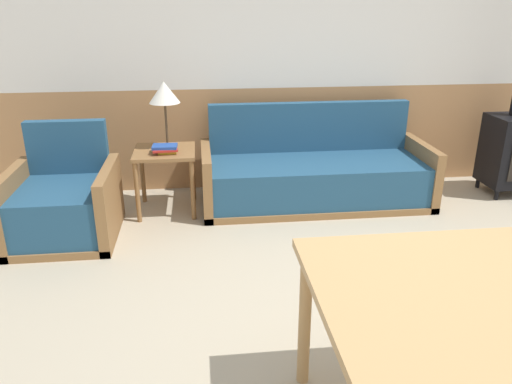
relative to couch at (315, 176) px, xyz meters
name	(u,v)px	position (x,y,z in m)	size (l,w,h in m)	color
ground_plane	(397,339)	(0.01, -2.09, -0.26)	(16.00, 16.00, 0.00)	#B2A58C
wall_back	(308,50)	(0.01, 0.54, 1.09)	(7.20, 0.06, 2.70)	#AD7A4C
couch	(315,176)	(0.00, 0.00, 0.00)	(2.10, 0.82, 0.89)	olive
armchair	(64,206)	(-2.15, -0.50, 0.00)	(0.81, 0.83, 0.88)	olive
side_table	(165,161)	(-1.37, -0.05, 0.21)	(0.53, 0.53, 0.57)	olive
table_lamp	(164,95)	(-1.34, 0.05, 0.78)	(0.27, 0.27, 0.58)	#4C3823
book_stack	(165,149)	(-1.35, -0.14, 0.35)	(0.23, 0.18, 0.07)	gold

